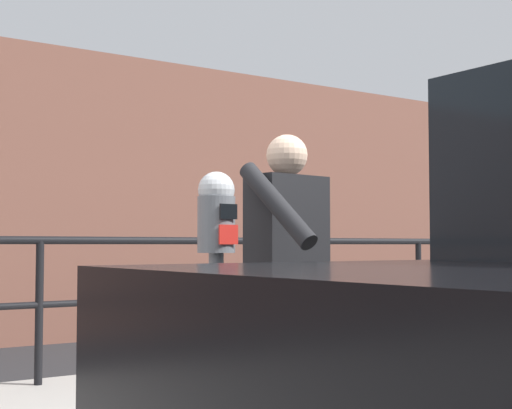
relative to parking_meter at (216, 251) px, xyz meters
The scene contains 3 objects.
parking_meter is the anchor object (origin of this frame).
pedestrian_at_meter 0.51m from the parking_meter, 10.96° to the left, with size 0.59×0.60×1.60m.
background_railing 2.54m from the parking_meter, 90.03° to the left, with size 24.06×0.06×1.10m.
Camera 1 is at (-1.81, -2.57, 1.18)m, focal length 52.59 mm.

